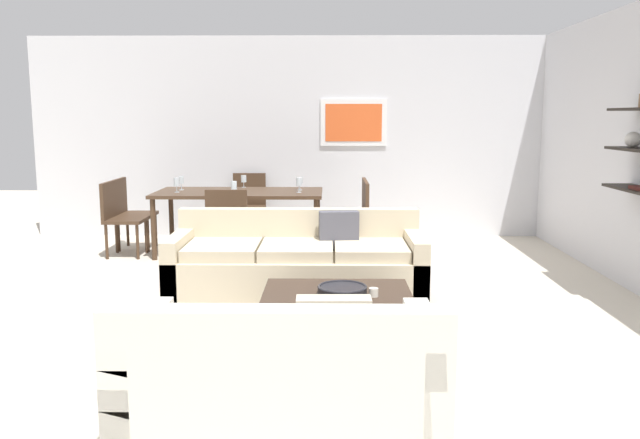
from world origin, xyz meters
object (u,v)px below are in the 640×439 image
decorative_bowl (342,290)px  dining_chair_foot (228,223)px  dining_chair_left_far (130,209)px  wine_glass_right_far (300,181)px  wine_glass_head (244,179)px  dining_chair_right_near (357,214)px  dining_chair_left_near (118,214)px  wine_glass_left_near (177,182)px  loveseat_white (283,381)px  dining_chair_right_far (355,209)px  wine_glass_right_near (299,182)px  candle_jar (374,292)px  wine_glass_left_far (181,181)px  dining_chair_head (249,202)px  coffee_table (337,320)px  sofa_beige (298,267)px  dining_table (239,196)px  wine_glass_foot (234,186)px

decorative_bowl → dining_chair_foot: bearing=116.7°
dining_chair_left_far → wine_glass_right_far: (2.12, -0.10, 0.36)m
decorative_bowl → wine_glass_head: (-1.18, 3.66, 0.44)m
dining_chair_right_near → dining_chair_left_near: same height
dining_chair_right_near → wine_glass_left_near: (-2.12, 0.10, 0.36)m
loveseat_white → dining_chair_left_near: size_ratio=1.83×
dining_chair_right_far → wine_glass_right_near: 0.84m
candle_jar → wine_glass_left_near: wine_glass_left_near is taller
loveseat_white → dining_chair_right_near: dining_chair_right_near is taller
dining_chair_right_far → loveseat_white: bearing=-96.6°
dining_chair_right_near → wine_glass_right_far: size_ratio=5.63×
wine_glass_left_far → dining_chair_right_near: bearing=-9.1°
wine_glass_right_near → wine_glass_head: bearing=143.0°
loveseat_white → wine_glass_left_near: bearing=109.4°
dining_chair_right_far → dining_chair_right_near: 0.44m
dining_chair_head → candle_jar: bearing=-71.6°
dining_chair_right_far → wine_glass_left_far: 2.16m
dining_chair_right_near → coffee_table: bearing=-94.9°
dining_chair_left_near → wine_glass_right_near: (2.12, 0.10, 0.36)m
dining_chair_head → dining_chair_left_near: bearing=-141.6°
sofa_beige → decorative_bowl: (0.38, -1.21, 0.12)m
dining_chair_left_far → coffee_table: bearing=-53.7°
dining_chair_head → wine_glass_right_far: 1.12m
coffee_table → dining_chair_foot: bearing=115.9°
sofa_beige → dining_chair_foot: dining_chair_foot is taller
dining_table → wine_glass_left_far: 0.75m
dining_chair_right_far → wine_glass_head: bearing=171.6°
loveseat_white → decorative_bowl: 1.39m
wine_glass_foot → dining_chair_left_far: bearing=155.3°
dining_table → wine_glass_foot: bearing=-90.0°
dining_chair_right_far → dining_chair_left_far: bearing=180.0°
dining_chair_right_near → wine_glass_right_near: (-0.68, 0.10, 0.36)m
decorative_bowl → dining_chair_head: bearing=105.9°
dining_chair_right_far → wine_glass_right_near: size_ratio=5.05×
wine_glass_right_near → wine_glass_right_far: (0.00, 0.24, -0.01)m
dining_chair_left_near → wine_glass_left_far: size_ratio=5.25×
dining_table → wine_glass_right_near: bearing=-9.4°
dining_chair_foot → dining_chair_head: size_ratio=1.00×
dining_chair_right_far → dining_chair_right_near: same height
wine_glass_head → loveseat_white: bearing=-80.4°
wine_glass_left_near → wine_glass_left_far: wine_glass_left_near is taller
decorative_bowl → dining_table: (-1.18, 3.23, 0.27)m
coffee_table → wine_glass_left_near: 3.70m
decorative_bowl → wine_glass_left_near: (-1.90, 3.11, 0.45)m
dining_chair_right_far → wine_glass_foot: bearing=-155.3°
dining_chair_left_near → dining_chair_head: bearing=38.4°
dining_chair_right_far → wine_glass_left_near: size_ratio=5.10×
dining_chair_right_far → wine_glass_left_far: size_ratio=5.25×
dining_chair_right_near → dining_chair_foot: (-1.40, -0.67, 0.00)m
dining_chair_right_far → wine_glass_right_near: wine_glass_right_near is taller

